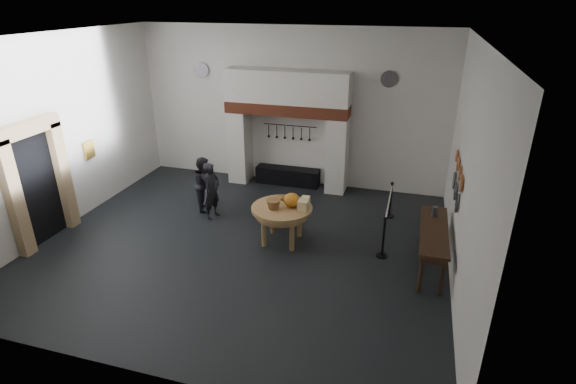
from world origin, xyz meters
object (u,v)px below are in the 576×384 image
(side_table, at_px, (434,230))
(barrier_post_near, at_px, (383,238))
(iron_range, at_px, (288,176))
(visitor_near, at_px, (212,191))
(barrier_post_far, at_px, (391,201))
(work_table, at_px, (282,208))
(visitor_far, at_px, (204,184))

(side_table, height_order, barrier_post_near, same)
(iron_range, bearing_deg, barrier_post_near, -47.30)
(visitor_near, relative_size, barrier_post_far, 1.63)
(work_table, distance_m, side_table, 3.28)
(work_table, bearing_deg, iron_range, 103.93)
(iron_range, relative_size, side_table, 0.86)
(work_table, xyz_separation_m, barrier_post_near, (2.28, -0.03, -0.39))
(barrier_post_far, bearing_deg, side_table, -65.23)
(visitor_far, bearing_deg, barrier_post_near, -129.99)
(visitor_near, xyz_separation_m, side_table, (5.32, -0.87, 0.14))
(visitor_near, xyz_separation_m, barrier_post_near, (4.33, -0.73, -0.28))
(visitor_far, bearing_deg, barrier_post_far, -106.14)
(visitor_near, xyz_separation_m, barrier_post_far, (4.33, 1.27, -0.28))
(iron_range, bearing_deg, work_table, -76.07)
(visitor_near, xyz_separation_m, visitor_far, (-0.40, 0.40, -0.01))
(side_table, distance_m, barrier_post_far, 2.40)
(iron_range, xyz_separation_m, work_table, (0.83, -3.34, 0.59))
(iron_range, height_order, barrier_post_near, barrier_post_near)
(iron_range, bearing_deg, visitor_far, -125.80)
(iron_range, distance_m, barrier_post_far, 3.41)
(iron_range, height_order, visitor_far, visitor_far)
(work_table, xyz_separation_m, barrier_post_far, (2.28, 1.97, -0.39))
(work_table, bearing_deg, visitor_near, 161.36)
(iron_range, distance_m, visitor_near, 2.95)
(visitor_near, relative_size, barrier_post_near, 1.63)
(barrier_post_far, bearing_deg, iron_range, 156.22)
(visitor_near, distance_m, visitor_far, 0.57)
(iron_range, bearing_deg, visitor_near, -114.75)
(work_table, distance_m, visitor_far, 2.68)
(work_table, height_order, visitor_near, visitor_near)
(visitor_far, distance_m, barrier_post_far, 4.82)
(iron_range, height_order, visitor_near, visitor_near)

